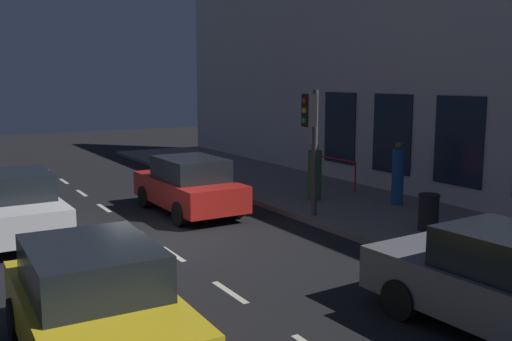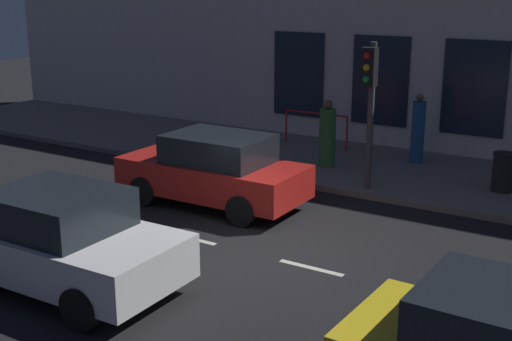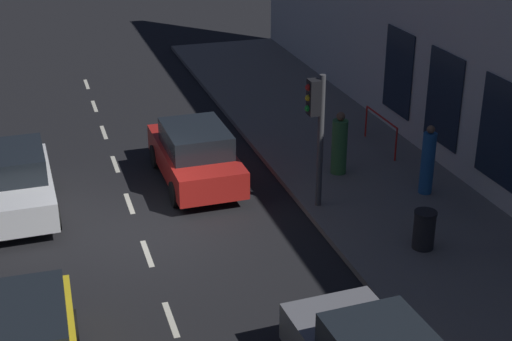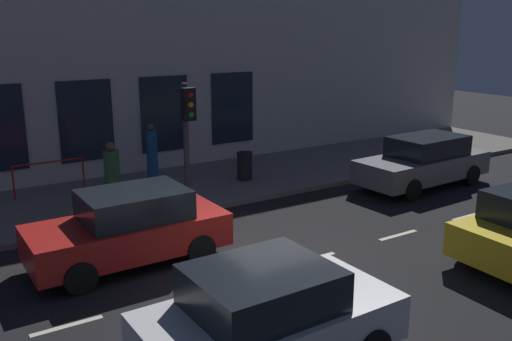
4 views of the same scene
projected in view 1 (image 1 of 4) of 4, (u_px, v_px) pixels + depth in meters
The scene contains 12 objects.
ground_plane at pixel (156, 243), 13.13m from camera, with size 60.00×60.00×0.00m, color black.
sidewalk at pixel (364, 209), 16.27m from camera, with size 4.50×32.00×0.15m.
building_facade at pixel (434, 64), 16.91m from camera, with size 0.65×32.00×8.35m.
lane_centre_line at pixel (173, 254), 12.28m from camera, with size 0.12×27.20×0.01m.
traffic_light at pixel (311, 131), 14.78m from camera, with size 0.49×0.32×3.30m.
parked_car_0 at pixel (13, 206), 13.30m from camera, with size 2.03×3.84×1.58m.
parked_car_1 at pixel (189, 185), 15.97m from camera, with size 1.88×4.09×1.58m.
parked_car_3 at pixel (95, 305), 7.46m from camera, with size 1.96×3.97×1.58m.
pedestrian_0 at pixel (315, 174), 17.08m from camera, with size 0.59×0.59×1.72m.
pedestrian_1 at pixel (398, 176), 16.35m from camera, with size 0.40×0.40×1.80m.
trash_bin at pixel (428, 212), 13.58m from camera, with size 0.50×0.50×0.88m.
red_railing at pixel (336, 166), 19.08m from camera, with size 0.05×1.99×0.97m.
Camera 1 is at (-4.51, -12.10, 3.69)m, focal length 40.20 mm.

